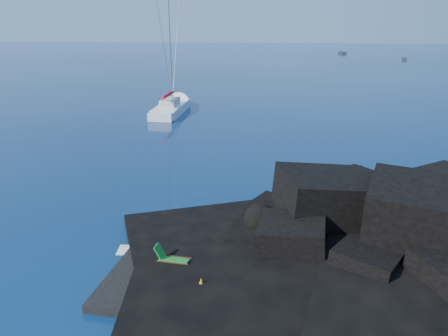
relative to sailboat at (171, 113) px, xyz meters
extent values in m
plane|color=#031435|center=(4.52, -35.06, 0.00)|extent=(400.00, 400.00, 0.00)
cube|color=black|center=(9.02, -34.56, 0.00)|extent=(9.08, 6.86, 0.70)
cube|color=silver|center=(9.29, -35.36, 0.37)|extent=(1.94, 1.58, 0.05)
cone|color=orange|center=(8.78, -35.64, 0.60)|extent=(0.34, 0.34, 0.51)
cube|color=#2B2B31|center=(35.38, 98.30, 0.00)|extent=(2.03, 4.78, 0.62)
cube|color=#27262C|center=(48.90, 77.49, 0.00)|extent=(2.38, 4.37, 0.56)
camera|label=1|loc=(11.09, -50.28, 10.48)|focal=35.00mm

